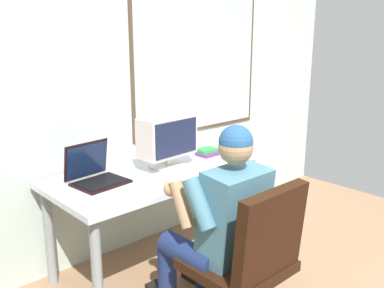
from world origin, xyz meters
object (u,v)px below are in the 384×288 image
at_px(desk, 163,181).
at_px(office_chair, 252,254).
at_px(crt_monitor, 167,137).
at_px(laptop, 94,172).
at_px(person_seated, 219,221).
at_px(book_stack, 208,152).
at_px(wine_glass, 230,150).

height_order(desk, office_chair, office_chair).
height_order(desk, crt_monitor, crt_monitor).
xyz_separation_m(desk, laptop, (-0.50, 0.10, 0.15)).
relative_size(office_chair, laptop, 2.64).
distance_m(desk, person_seated, 0.73).
relative_size(office_chair, book_stack, 4.69).
xyz_separation_m(desk, book_stack, (0.50, 0.04, 0.11)).
bearing_deg(office_chair, book_stack, 56.86).
xyz_separation_m(laptop, wine_glass, (0.99, -0.29, 0.02)).
bearing_deg(laptop, crt_monitor, -9.90).
bearing_deg(crt_monitor, laptop, 170.10).
bearing_deg(office_chair, person_seated, 89.62).
xyz_separation_m(office_chair, crt_monitor, (0.21, 0.97, 0.45)).
distance_m(crt_monitor, book_stack, 0.50).
height_order(person_seated, book_stack, person_seated).
bearing_deg(wine_glass, desk, 158.35).
bearing_deg(book_stack, desk, -175.17).
xyz_separation_m(desk, office_chair, (-0.16, -0.97, -0.13)).
bearing_deg(book_stack, office_chair, -123.14).
xyz_separation_m(office_chair, wine_glass, (0.65, 0.77, 0.31)).
height_order(laptop, wine_glass, laptop).
distance_m(desk, office_chair, 0.99).
xyz_separation_m(crt_monitor, laptop, (-0.55, 0.10, -0.16)).
height_order(desk, person_seated, person_seated).
xyz_separation_m(person_seated, crt_monitor, (0.21, 0.72, 0.34)).
relative_size(person_seated, wine_glass, 8.95).
relative_size(desk, book_stack, 8.27).
bearing_deg(desk, crt_monitor, 2.93).
bearing_deg(crt_monitor, book_stack, 5.02).
height_order(office_chair, crt_monitor, crt_monitor).
relative_size(crt_monitor, book_stack, 2.20).
bearing_deg(laptop, office_chair, -72.38).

